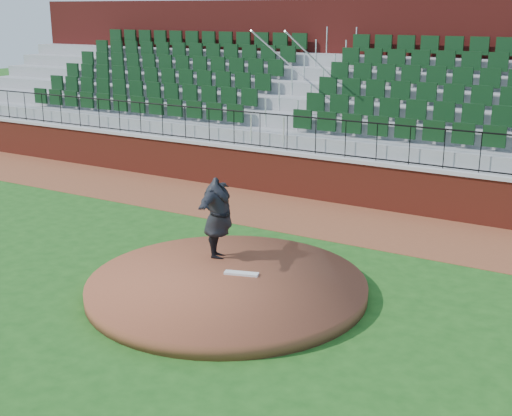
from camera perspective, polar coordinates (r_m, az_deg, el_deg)
The scene contains 10 objects.
ground at distance 13.09m, azimuth -3.39°, elevation -7.06°, with size 90.00×90.00×0.00m, color #1B4F16.
warning_track at distance 17.54m, azimuth 6.54°, elevation -0.98°, with size 34.00×3.20×0.01m, color brown.
field_wall at distance 18.80m, azimuth 8.62°, elevation 2.01°, with size 34.00×0.35×1.20m, color maroon.
wall_cap at distance 18.65m, azimuth 8.70°, elevation 3.94°, with size 34.00×0.45×0.10m, color #B7B7B7.
wall_railing at distance 18.54m, azimuth 8.77°, elevation 5.60°, with size 34.00×0.05×1.00m, color black, non-canonical shape.
seating_stands at distance 20.98m, azimuth 11.69°, elevation 8.08°, with size 34.00×5.10×4.60m, color gray, non-canonical shape.
concourse_wall at distance 23.57m, azimuth 14.06°, elevation 9.91°, with size 34.00×0.50×5.50m, color maroon.
pitchers_mound at distance 13.03m, azimuth -2.45°, elevation -6.57°, with size 5.31×5.31×0.25m, color brown.
pitching_rubber at distance 13.23m, azimuth -1.24°, elevation -5.50°, with size 0.67×0.17×0.04m, color white.
pitcher at distance 13.89m, azimuth -3.22°, elevation -0.83°, with size 2.09×0.57×1.70m, color black.
Camera 1 is at (6.80, -9.91, 5.20)m, focal length 47.80 mm.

